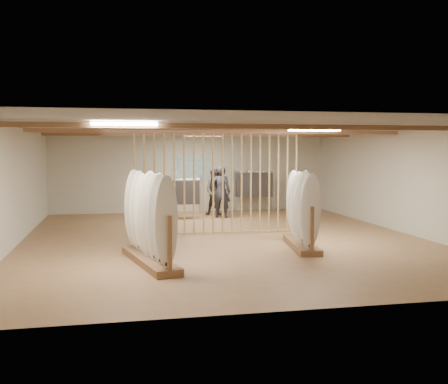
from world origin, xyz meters
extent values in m
plane|color=#9D744C|center=(0.00, 0.00, 0.00)|extent=(12.00, 12.00, 0.00)
plane|color=gray|center=(0.00, 0.00, 2.80)|extent=(12.00, 12.00, 0.00)
plane|color=beige|center=(0.00, 6.00, 1.40)|extent=(12.00, 0.00, 12.00)
plane|color=beige|center=(0.00, -6.00, 1.40)|extent=(12.00, 0.00, 12.00)
plane|color=beige|center=(-5.00, 0.00, 1.40)|extent=(0.00, 12.00, 12.00)
plane|color=beige|center=(5.00, 0.00, 1.40)|extent=(0.00, 12.00, 12.00)
cube|color=brown|center=(0.00, 0.00, 2.72)|extent=(9.50, 6.12, 0.10)
cube|color=white|center=(0.00, 0.00, 2.74)|extent=(1.20, 0.35, 0.06)
cylinder|color=tan|center=(-2.20, 0.80, 1.40)|extent=(0.05, 0.05, 2.78)
cylinder|color=tan|center=(-1.94, 0.80, 1.40)|extent=(0.05, 0.05, 2.78)
cylinder|color=tan|center=(-1.68, 0.80, 1.40)|extent=(0.05, 0.05, 2.78)
cylinder|color=tan|center=(-1.42, 0.80, 1.40)|extent=(0.05, 0.05, 2.78)
cylinder|color=tan|center=(-1.16, 0.80, 1.40)|extent=(0.05, 0.05, 2.78)
cylinder|color=tan|center=(-0.91, 0.80, 1.40)|extent=(0.05, 0.05, 2.78)
cylinder|color=tan|center=(-0.65, 0.80, 1.40)|extent=(0.05, 0.05, 2.78)
cylinder|color=tan|center=(-0.39, 0.80, 1.40)|extent=(0.05, 0.05, 2.78)
cylinder|color=tan|center=(-0.13, 0.80, 1.40)|extent=(0.05, 0.05, 2.78)
cylinder|color=tan|center=(0.13, 0.80, 1.40)|extent=(0.05, 0.05, 2.78)
cylinder|color=tan|center=(0.39, 0.80, 1.40)|extent=(0.05, 0.05, 2.78)
cylinder|color=tan|center=(0.65, 0.80, 1.40)|extent=(0.05, 0.05, 2.78)
cylinder|color=tan|center=(0.91, 0.80, 1.40)|extent=(0.05, 0.05, 2.78)
cylinder|color=tan|center=(1.16, 0.80, 1.40)|extent=(0.05, 0.05, 2.78)
cylinder|color=tan|center=(1.42, 0.80, 1.40)|extent=(0.05, 0.05, 2.78)
cylinder|color=tan|center=(1.68, 0.80, 1.40)|extent=(0.05, 0.05, 2.78)
cylinder|color=tan|center=(1.94, 0.80, 1.40)|extent=(0.05, 0.05, 2.78)
cylinder|color=tan|center=(2.20, 0.80, 1.40)|extent=(0.05, 0.05, 2.78)
cube|color=#3790C3|center=(0.00, 5.98, 1.60)|extent=(1.40, 0.03, 0.90)
cube|color=brown|center=(-2.04, -2.50, 0.07)|extent=(1.07, 2.71, 0.14)
cylinder|color=black|center=(-2.04, -2.50, 0.93)|extent=(0.57, 2.55, 0.01)
ellipsoid|color=white|center=(-1.79, -3.60, 1.00)|extent=(0.45, 0.15, 1.72)
ellipsoid|color=white|center=(-1.87, -3.24, 1.00)|extent=(0.45, 0.15, 1.72)
ellipsoid|color=white|center=(-1.95, -2.87, 1.00)|extent=(0.45, 0.15, 1.72)
ellipsoid|color=silver|center=(-2.04, -2.50, 1.00)|extent=(0.45, 0.15, 1.72)
ellipsoid|color=white|center=(-2.12, -2.13, 1.00)|extent=(0.45, 0.15, 1.72)
ellipsoid|color=silver|center=(-2.20, -1.76, 1.00)|extent=(0.45, 0.15, 1.72)
ellipsoid|color=silver|center=(-2.28, -1.40, 1.00)|extent=(0.45, 0.15, 1.72)
cube|color=brown|center=(1.53, -1.51, 0.07)|extent=(0.82, 2.27, 0.13)
cylinder|color=black|center=(1.53, -1.51, 0.89)|extent=(0.33, 2.14, 0.01)
ellipsoid|color=white|center=(1.39, -2.41, 0.96)|extent=(0.43, 0.12, 1.65)
ellipsoid|color=white|center=(1.45, -2.05, 0.96)|extent=(0.43, 0.12, 1.65)
ellipsoid|color=white|center=(1.50, -1.69, 0.96)|extent=(0.43, 0.12, 1.65)
ellipsoid|color=white|center=(1.55, -1.33, 0.96)|extent=(0.43, 0.12, 1.65)
ellipsoid|color=white|center=(1.61, -0.97, 0.96)|extent=(0.43, 0.12, 1.65)
ellipsoid|color=white|center=(1.66, -0.61, 0.96)|extent=(0.43, 0.12, 1.65)
cylinder|color=silver|center=(-0.60, 3.98, 1.30)|extent=(1.26, 0.07, 0.03)
cube|color=black|center=(-0.60, 3.98, 0.87)|extent=(1.17, 0.35, 0.76)
cylinder|color=silver|center=(-0.60, 3.98, 0.67)|extent=(0.03, 0.03, 1.34)
cylinder|color=silver|center=(2.23, 5.40, 1.48)|extent=(1.41, 0.24, 0.03)
cube|color=black|center=(2.23, 5.40, 0.99)|extent=(1.36, 0.55, 0.86)
cylinder|color=silver|center=(2.23, 5.40, 0.76)|extent=(0.03, 0.03, 1.53)
imported|color=#25242B|center=(0.74, 4.09, 0.98)|extent=(0.84, 0.70, 1.97)
imported|color=#37302B|center=(0.68, 4.69, 0.91)|extent=(1.03, 0.91, 1.81)
camera|label=1|loc=(-2.67, -12.89, 2.28)|focal=42.00mm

